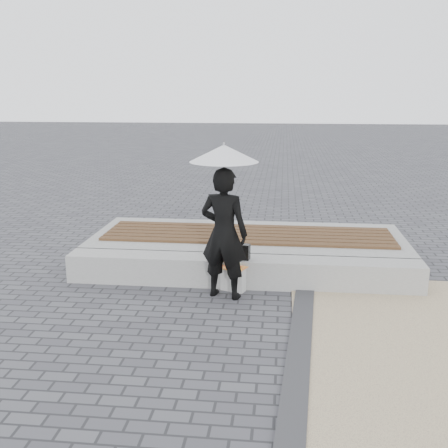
{
  "coord_description": "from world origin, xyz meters",
  "views": [
    {
      "loc": [
        0.54,
        -5.61,
        2.69
      ],
      "look_at": [
        -0.2,
        1.12,
        1.0
      ],
      "focal_mm": 43.17,
      "sensor_mm": 36.0,
      "label": 1
    }
  ],
  "objects_px": {
    "handbag": "(239,251)",
    "canvas_tote": "(233,279)",
    "woman": "(224,234)",
    "parasol": "(224,153)",
    "seating_ledge": "(242,271)"
  },
  "relations": [
    {
      "from": "handbag",
      "to": "parasol",
      "type": "bearing_deg",
      "value": -99.44
    },
    {
      "from": "parasol",
      "to": "canvas_tote",
      "type": "xyz_separation_m",
      "value": [
        0.1,
        0.23,
        -1.74
      ]
    },
    {
      "from": "seating_ledge",
      "to": "woman",
      "type": "relative_size",
      "value": 2.87
    },
    {
      "from": "woman",
      "to": "seating_ledge",
      "type": "bearing_deg",
      "value": -98.52
    },
    {
      "from": "woman",
      "to": "handbag",
      "type": "height_order",
      "value": "woman"
    },
    {
      "from": "parasol",
      "to": "handbag",
      "type": "distance_m",
      "value": 1.47
    },
    {
      "from": "handbag",
      "to": "canvas_tote",
      "type": "relative_size",
      "value": 0.9
    },
    {
      "from": "woman",
      "to": "handbag",
      "type": "xyz_separation_m",
      "value": [
        0.16,
        0.41,
        -0.36
      ]
    },
    {
      "from": "woman",
      "to": "parasol",
      "type": "bearing_deg",
      "value": 14.52
    },
    {
      "from": "parasol",
      "to": "canvas_tote",
      "type": "distance_m",
      "value": 1.76
    },
    {
      "from": "handbag",
      "to": "woman",
      "type": "bearing_deg",
      "value": -99.44
    },
    {
      "from": "parasol",
      "to": "canvas_tote",
      "type": "height_order",
      "value": "parasol"
    },
    {
      "from": "seating_ledge",
      "to": "woman",
      "type": "xyz_separation_m",
      "value": [
        -0.2,
        -0.48,
        0.67
      ]
    },
    {
      "from": "seating_ledge",
      "to": "parasol",
      "type": "relative_size",
      "value": 4.45
    },
    {
      "from": "seating_ledge",
      "to": "canvas_tote",
      "type": "height_order",
      "value": "seating_ledge"
    }
  ]
}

